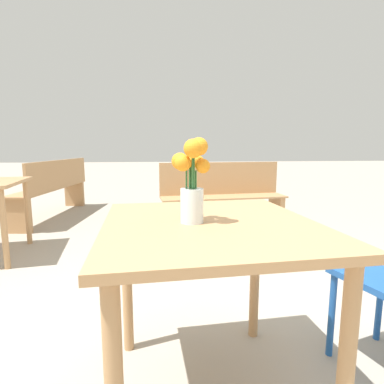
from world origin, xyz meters
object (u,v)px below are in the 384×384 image
(table_front, at_px, (210,250))
(bench_near, at_px, (222,195))
(flower_vase, at_px, (192,182))
(bench_middle, at_px, (55,186))

(table_front, distance_m, bench_near, 2.54)
(flower_vase, distance_m, bench_middle, 3.88)
(flower_vase, bearing_deg, table_front, 8.76)
(flower_vase, relative_size, bench_middle, 0.17)
(table_front, distance_m, flower_vase, 0.28)
(table_front, height_order, flower_vase, flower_vase)
(flower_vase, bearing_deg, bench_near, 75.91)
(bench_near, distance_m, bench_middle, 2.50)
(bench_near, height_order, bench_middle, same)
(flower_vase, bearing_deg, bench_middle, 115.78)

